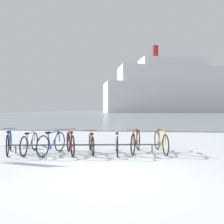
# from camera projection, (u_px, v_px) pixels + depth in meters

# --- Properties ---
(ground) EXTENTS (80.00, 132.00, 0.08)m
(ground) POSITION_uv_depth(u_px,v_px,m) (132.00, 114.00, 58.51)
(ground) COLOR silver
(bike_rack) EXTENTS (5.02, 0.68, 0.31)m
(bike_rack) POSITION_uv_depth(u_px,v_px,m) (84.00, 145.00, 7.63)
(bike_rack) COLOR #4C5156
(bike_rack) RESTS_ON ground
(bicycle_0) EXTENTS (0.80, 1.61, 0.81)m
(bicycle_0) POSITION_uv_depth(u_px,v_px,m) (9.00, 142.00, 7.61)
(bicycle_0) COLOR black
(bicycle_0) RESTS_ON ground
(bicycle_1) EXTENTS (0.46, 1.67, 0.76)m
(bicycle_1) POSITION_uv_depth(u_px,v_px,m) (30.00, 143.00, 7.64)
(bicycle_1) COLOR black
(bicycle_1) RESTS_ON ground
(bicycle_2) EXTENTS (0.51, 1.64, 0.80)m
(bicycle_2) POSITION_uv_depth(u_px,v_px,m) (52.00, 143.00, 7.50)
(bicycle_2) COLOR black
(bicycle_2) RESTS_ON ground
(bicycle_3) EXTENTS (0.73, 1.51, 0.80)m
(bicycle_3) POSITION_uv_depth(u_px,v_px,m) (70.00, 143.00, 7.49)
(bicycle_3) COLOR black
(bicycle_3) RESTS_ON ground
(bicycle_4) EXTENTS (0.58, 1.59, 0.74)m
(bicycle_4) POSITION_uv_depth(u_px,v_px,m) (91.00, 143.00, 7.64)
(bicycle_4) COLOR black
(bicycle_4) RESTS_ON ground
(bicycle_5) EXTENTS (0.46, 1.74, 0.78)m
(bicycle_5) POSITION_uv_depth(u_px,v_px,m) (117.00, 143.00, 7.53)
(bicycle_5) COLOR black
(bicycle_5) RESTS_ON ground
(bicycle_6) EXTENTS (0.48, 1.64, 0.82)m
(bicycle_6) POSITION_uv_depth(u_px,v_px,m) (136.00, 141.00, 7.80)
(bicycle_6) COLOR black
(bicycle_6) RESTS_ON ground
(bicycle_7) EXTENTS (0.46, 1.76, 0.80)m
(bicycle_7) POSITION_uv_depth(u_px,v_px,m) (161.00, 142.00, 7.78)
(bicycle_7) COLOR black
(bicycle_7) RESTS_ON ground
(ferry_ship) EXTENTS (52.38, 24.79, 23.54)m
(ferry_ship) POSITION_uv_depth(u_px,v_px,m) (174.00, 90.00, 82.17)
(ferry_ship) COLOR white
(ferry_ship) RESTS_ON ground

